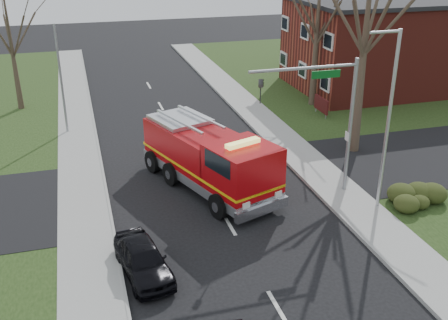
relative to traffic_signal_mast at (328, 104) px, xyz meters
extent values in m
plane|color=black|center=(-5.21, -1.50, -4.71)|extent=(120.00, 120.00, 0.00)
cube|color=gray|center=(0.99, -1.50, -4.63)|extent=(2.40, 80.00, 0.15)
cube|color=gray|center=(-11.41, -1.50, -4.63)|extent=(2.40, 80.00, 0.15)
cube|color=maroon|center=(13.79, 16.50, -1.21)|extent=(15.00, 10.00, 7.00)
cube|color=black|center=(13.79, 16.50, 2.39)|extent=(15.40, 10.40, 0.30)
cube|color=silver|center=(6.24, 16.50, -2.71)|extent=(0.12, 1.40, 1.20)
cube|color=#440F11|center=(5.29, 11.00, -3.81)|extent=(0.12, 2.00, 1.00)
cylinder|color=gray|center=(5.29, 10.20, -4.26)|extent=(0.08, 0.08, 0.90)
cylinder|color=gray|center=(5.29, 11.80, -4.26)|extent=(0.08, 0.08, 0.90)
ellipsoid|color=#263212|center=(3.79, -2.50, -4.13)|extent=(2.80, 2.00, 0.90)
cone|color=#3D3024|center=(4.29, 4.50, 1.29)|extent=(0.64, 0.64, 12.00)
cone|color=#3D3024|center=(5.79, 13.50, 0.54)|extent=(0.56, 0.56, 10.50)
cone|color=#3D3024|center=(-15.21, 18.50, -0.21)|extent=(0.44, 0.44, 9.00)
cylinder|color=gray|center=(1.29, 0.00, -1.31)|extent=(0.18, 0.18, 6.80)
cylinder|color=gray|center=(-1.31, 0.00, 1.79)|extent=(5.20, 0.14, 0.14)
cube|color=#0C591E|center=(-0.21, 0.00, 1.44)|extent=(1.40, 0.06, 0.35)
imported|color=black|center=(-3.31, 0.00, 1.44)|extent=(0.22, 0.18, 1.10)
cylinder|color=#B7BABF|center=(1.99, -2.00, -0.51)|extent=(0.16, 0.16, 8.40)
cylinder|color=#B7BABF|center=(1.29, -2.00, 3.59)|extent=(1.40, 0.12, 0.12)
cylinder|color=gray|center=(-12.01, 12.50, -1.21)|extent=(0.14, 0.14, 7.00)
cube|color=#A3070B|center=(-5.59, 3.68, -3.02)|extent=(4.58, 6.29, 2.29)
cube|color=#A3070B|center=(-4.19, -0.22, -2.85)|extent=(3.62, 3.62, 2.62)
cube|color=#B7BABF|center=(-5.15, 2.45, -3.94)|extent=(5.55, 8.97, 0.49)
cube|color=#E5B20C|center=(-5.15, 2.45, -3.34)|extent=(5.56, 8.97, 0.13)
cube|color=black|center=(-3.79, -1.35, -2.04)|extent=(2.42, 0.96, 0.93)
cube|color=#E5D866|center=(-4.19, -0.22, -1.38)|extent=(1.77, 0.95, 0.20)
cylinder|color=black|center=(-5.49, -0.80, -4.11)|extent=(0.76, 1.26, 1.20)
cylinder|color=black|center=(-2.82, 0.15, -4.11)|extent=(0.76, 1.26, 1.20)
cylinder|color=black|center=(-7.58, 5.05, -4.11)|extent=(0.76, 1.26, 1.20)
cylinder|color=black|center=(-4.91, 6.00, -4.11)|extent=(0.76, 1.26, 1.20)
imported|color=black|center=(-9.41, -4.14, -4.04)|extent=(2.19, 4.11, 1.33)
camera|label=1|loc=(-11.08, -21.02, 7.37)|focal=42.00mm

